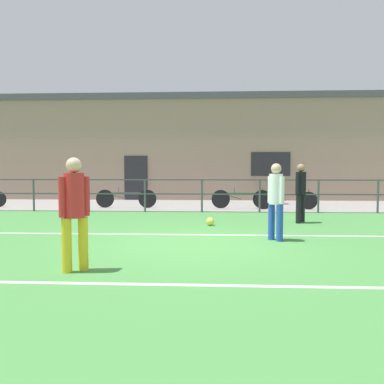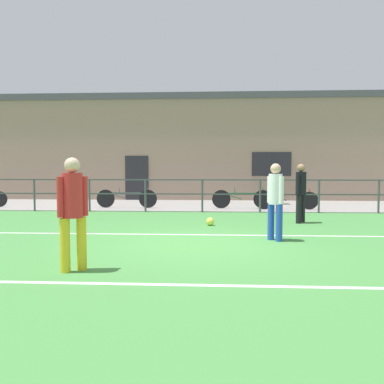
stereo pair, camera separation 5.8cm
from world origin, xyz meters
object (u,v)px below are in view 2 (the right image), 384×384
(player_winger, at_px, (275,197))
(bicycle_parked_2, at_px, (242,199))
(player_goalkeeper, at_px, (301,189))
(soccer_ball_match, at_px, (210,221))
(bicycle_parked_0, at_px, (287,200))
(player_striker, at_px, (73,207))
(bicycle_parked_3, at_px, (127,198))
(trash_bin_0, at_px, (275,192))

(player_winger, bearing_deg, bicycle_parked_2, -34.07)
(player_goalkeeper, relative_size, player_winger, 1.01)
(soccer_ball_match, bearing_deg, bicycle_parked_0, 57.04)
(player_goalkeeper, relative_size, soccer_ball_match, 7.64)
(bicycle_parked_0, bearing_deg, player_striker, -117.07)
(player_goalkeeper, xyz_separation_m, soccer_ball_match, (-2.53, -0.66, -0.84))
(player_striker, xyz_separation_m, soccer_ball_match, (1.99, 5.02, -0.87))
(player_striker, distance_m, bicycle_parked_0, 10.38)
(player_goalkeeper, bearing_deg, player_winger, 16.00)
(bicycle_parked_0, relative_size, bicycle_parked_3, 0.98)
(player_striker, bearing_deg, bicycle_parked_3, -120.32)
(player_striker, relative_size, player_winger, 1.04)
(bicycle_parked_3, bearing_deg, soccer_ball_match, -53.96)
(player_striker, height_order, bicycle_parked_3, player_striker)
(soccer_ball_match, bearing_deg, player_winger, -57.21)
(player_goalkeeper, bearing_deg, player_striker, -1.34)
(player_winger, xyz_separation_m, soccer_ball_match, (-1.42, 2.21, -0.83))
(bicycle_parked_0, xyz_separation_m, trash_bin_0, (-0.13, 2.20, 0.18))
(bicycle_parked_0, bearing_deg, bicycle_parked_2, 170.43)
(bicycle_parked_0, distance_m, trash_bin_0, 2.21)
(bicycle_parked_2, bearing_deg, bicycle_parked_0, -9.57)
(trash_bin_0, bearing_deg, bicycle_parked_0, -86.70)
(player_goalkeeper, height_order, player_striker, player_striker)
(player_goalkeeper, xyz_separation_m, player_winger, (-1.11, -2.87, -0.01))
(player_winger, bearing_deg, trash_bin_0, -44.51)
(soccer_ball_match, relative_size, trash_bin_0, 0.21)
(bicycle_parked_2, xyz_separation_m, bicycle_parked_3, (-4.38, 0.00, -0.00))
(player_goalkeeper, distance_m, player_striker, 7.26)
(player_goalkeeper, distance_m, bicycle_parked_3, 6.97)
(bicycle_parked_0, relative_size, trash_bin_0, 2.21)
(player_striker, bearing_deg, player_goalkeeper, -166.47)
(bicycle_parked_3, bearing_deg, bicycle_parked_2, -0.00)
(player_striker, relative_size, trash_bin_0, 1.66)
(player_goalkeeper, bearing_deg, bicycle_parked_2, -122.54)
(player_goalkeeper, distance_m, bicycle_parked_2, 4.12)
(player_goalkeeper, xyz_separation_m, player_striker, (-4.52, -5.68, 0.03))
(player_winger, distance_m, bicycle_parked_3, 8.19)
(player_goalkeeper, xyz_separation_m, bicycle_parked_3, (-5.79, 3.82, -0.56))
(player_striker, height_order, bicycle_parked_0, player_striker)
(player_goalkeeper, height_order, soccer_ball_match, player_goalkeeper)
(player_goalkeeper, relative_size, player_striker, 0.97)
(soccer_ball_match, relative_size, bicycle_parked_3, 0.09)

